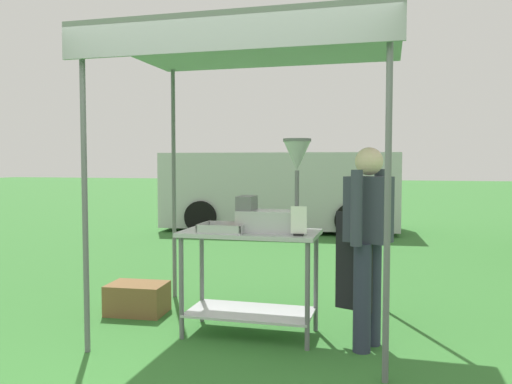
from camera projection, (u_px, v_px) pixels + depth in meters
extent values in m
plane|color=#33702D|center=(318.00, 248.00, 9.01)|extent=(70.00, 70.00, 0.00)
cylinder|color=slate|center=(85.00, 194.00, 4.00)|extent=(0.04, 0.04, 2.49)
cylinder|color=slate|center=(388.00, 199.00, 3.43)|extent=(0.04, 0.04, 2.49)
cylinder|color=slate|center=(174.00, 185.00, 5.66)|extent=(0.04, 0.04, 2.49)
cylinder|color=slate|center=(388.00, 187.00, 5.09)|extent=(0.04, 0.04, 2.49)
cube|color=#939399|center=(255.00, 44.00, 4.47)|extent=(2.48, 1.92, 0.05)
cube|color=#939399|center=(220.00, 33.00, 3.56)|extent=(2.48, 0.02, 0.24)
cube|color=#B7B7BC|center=(250.00, 233.00, 4.42)|extent=(1.17, 0.59, 0.04)
cube|color=#B7B7BC|center=(250.00, 312.00, 4.46)|extent=(1.08, 0.54, 0.02)
cylinder|color=slate|center=(181.00, 288.00, 4.34)|extent=(0.04, 0.04, 0.87)
cylinder|color=slate|center=(307.00, 296.00, 4.08)|extent=(0.04, 0.04, 0.87)
cylinder|color=slate|center=(202.00, 276.00, 4.82)|extent=(0.04, 0.04, 0.87)
cylinder|color=slate|center=(316.00, 282.00, 4.55)|extent=(0.04, 0.04, 0.87)
cube|color=#B7B7BC|center=(224.00, 231.00, 4.37)|extent=(0.38, 0.32, 0.01)
cube|color=#B7B7BC|center=(218.00, 229.00, 4.22)|extent=(0.38, 0.01, 0.06)
cube|color=#B7B7BC|center=(229.00, 225.00, 4.52)|extent=(0.38, 0.01, 0.06)
cube|color=#B7B7BC|center=(203.00, 226.00, 4.42)|extent=(0.01, 0.32, 0.06)
cube|color=#B7B7BC|center=(245.00, 227.00, 4.32)|extent=(0.01, 0.32, 0.06)
torus|color=#EAB251|center=(218.00, 230.00, 4.29)|extent=(0.08, 0.08, 0.03)
torus|color=#EAB251|center=(234.00, 231.00, 4.24)|extent=(0.10, 0.10, 0.03)
torus|color=#EAB251|center=(238.00, 229.00, 4.35)|extent=(0.10, 0.10, 0.03)
torus|color=#EAB251|center=(227.00, 230.00, 4.29)|extent=(0.09, 0.09, 0.03)
torus|color=#EAB251|center=(238.00, 228.00, 4.45)|extent=(0.10, 0.10, 0.03)
torus|color=#EAB251|center=(230.00, 228.00, 4.41)|extent=(0.08, 0.08, 0.03)
torus|color=#EAB251|center=(221.00, 228.00, 4.40)|extent=(0.08, 0.08, 0.03)
torus|color=#EAB251|center=(210.00, 230.00, 4.30)|extent=(0.10, 0.10, 0.03)
cube|color=#B7B7BC|center=(271.00, 221.00, 4.37)|extent=(0.56, 0.28, 0.18)
cube|color=slate|center=(247.00, 203.00, 4.41)|extent=(0.14, 0.22, 0.12)
cylinder|color=slate|center=(297.00, 191.00, 4.30)|extent=(0.04, 0.04, 0.34)
cone|color=#B7B7BC|center=(297.00, 156.00, 4.28)|extent=(0.22, 0.22, 0.24)
cylinder|color=slate|center=(297.00, 140.00, 4.28)|extent=(0.23, 0.23, 0.02)
cube|color=black|center=(299.00, 235.00, 4.14)|extent=(0.08, 0.05, 0.02)
cube|color=white|center=(299.00, 220.00, 4.13)|extent=(0.13, 0.01, 0.22)
cylinder|color=#2D3347|center=(362.00, 298.00, 4.05)|extent=(0.14, 0.14, 0.86)
cylinder|color=#2D3347|center=(372.00, 293.00, 4.21)|extent=(0.14, 0.14, 0.86)
cube|color=#383D4C|center=(368.00, 209.00, 4.09)|extent=(0.40, 0.33, 0.52)
cube|color=black|center=(354.00, 261.00, 4.18)|extent=(0.30, 0.14, 0.80)
cylinder|color=#383D4C|center=(357.00, 208.00, 3.91)|extent=(0.12, 0.12, 0.58)
cylinder|color=#383D4C|center=(379.00, 204.00, 4.26)|extent=(0.12, 0.12, 0.58)
sphere|color=beige|center=(369.00, 161.00, 4.07)|extent=(0.22, 0.22, 0.22)
cube|color=brown|center=(137.00, 298.00, 5.09)|extent=(0.58, 0.43, 0.30)
cube|color=#BCBCC1|center=(281.00, 189.00, 11.46)|extent=(5.15, 2.24, 1.60)
cube|color=#1E2833|center=(371.00, 172.00, 11.08)|extent=(0.21, 1.62, 0.70)
cylinder|color=black|center=(352.00, 211.00, 12.13)|extent=(0.69, 0.29, 0.68)
cylinder|color=black|center=(352.00, 220.00, 10.30)|extent=(0.69, 0.29, 0.68)
cylinder|color=black|center=(223.00, 209.00, 12.69)|extent=(0.69, 0.29, 0.68)
cylinder|color=black|center=(201.00, 217.00, 10.86)|extent=(0.69, 0.29, 0.68)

